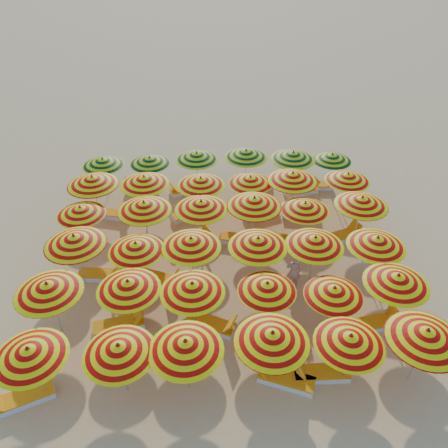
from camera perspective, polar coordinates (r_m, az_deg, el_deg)
The scene contains 59 objects.
ground at distance 17.78m, azimuth 0.06°, elevation -5.11°, with size 120.00×120.00×0.00m, color tan.
umbrella_0 at distance 13.45m, azimuth -24.12°, elevation -15.09°, with size 2.66×2.66×2.21m.
umbrella_1 at distance 12.77m, azimuth -13.58°, elevation -15.61°, with size 2.39×2.39×2.19m.
umbrella_2 at distance 12.49m, azimuth -5.03°, elevation -15.49°, with size 2.64×2.64×2.27m.
umbrella_3 at distance 12.62m, azimuth 6.31°, elevation -14.46°, with size 2.75×2.75×2.33m.
umbrella_4 at distance 13.17m, azimuth 16.15°, elevation -14.30°, with size 2.21×2.21×2.16m.
umbrella_5 at distance 13.77m, azimuth 24.91°, elevation -12.99°, with size 2.54×2.54×2.36m.
umbrella_6 at distance 14.93m, azimuth -22.03°, elevation -7.74°, with size 2.86×2.86×2.31m.
umbrella_7 at distance 14.40m, azimuth -12.41°, elevation -7.80°, with size 2.44×2.44×2.21m.
umbrella_8 at distance 14.01m, azimuth -4.16°, elevation -8.25°, with size 2.42×2.42×2.23m.
umbrella_9 at distance 14.28m, azimuth 5.66°, elevation -8.15°, with size 2.42×2.42×2.06m.
umbrella_10 at distance 14.52m, azimuth 14.18°, elevation -8.53°, with size 2.26×2.26×2.04m.
umbrella_11 at distance 15.26m, azimuth 21.70°, elevation -6.75°, with size 2.18×2.18×2.26m.
umbrella_12 at distance 16.47m, azimuth -18.94°, elevation -1.99°, with size 2.63×2.63×2.37m.
umbrella_13 at distance 15.89m, azimuth -11.43°, elevation -2.94°, with size 2.39×2.39×2.16m.
umbrella_14 at distance 15.63m, azimuth -4.31°, elevation -2.41°, with size 2.71×2.71×2.29m.
umbrella_15 at distance 15.63m, azimuth 4.45°, elevation -2.39°, with size 2.65×2.65×2.29m.
umbrella_16 at distance 16.02m, azimuth 11.80°, elevation -2.22°, with size 2.80×2.80×2.26m.
umbrella_17 at distance 16.61m, azimuth 19.36°, elevation -2.19°, with size 2.76×2.76×2.25m.
umbrella_18 at distance 18.43m, azimuth -18.21°, elevation 1.68°, with size 2.30×2.30×2.08m.
umbrella_19 at distance 17.67m, azimuth -10.38°, elevation 2.30°, with size 2.83×2.83×2.32m.
umbrella_20 at distance 17.51m, azimuth -2.99°, elevation 2.49°, with size 2.65×2.65×2.30m.
umbrella_21 at distance 17.61m, azimuth 3.98°, elevation 2.91°, with size 2.63×2.63×2.37m.
umbrella_22 at distance 17.97m, azimuth 10.53°, elevation 2.27°, with size 2.30×2.30×2.13m.
umbrella_23 at distance 18.53m, azimuth 17.55°, elevation 2.85°, with size 2.77×2.77×2.33m.
umbrella_24 at distance 19.78m, azimuth -16.79°, elevation 5.44°, with size 2.61×2.61×2.38m.
umbrella_25 at distance 19.44m, azimuth -10.36°, elevation 5.65°, with size 2.47×2.47×2.29m.
umbrella_26 at distance 19.16m, azimuth -3.03°, elevation 5.57°, with size 2.20×2.20×2.24m.
umbrella_27 at distance 19.54m, azimuth 3.48°, elevation 5.77°, with size 2.62×2.62×2.09m.
umbrella_28 at distance 19.51m, azimuth 8.94°, elevation 6.13°, with size 2.49×2.49×2.36m.
umbrella_29 at distance 20.40m, azimuth 15.87°, elevation 5.91°, with size 2.05×2.05×2.14m.
umbrella_30 at distance 21.71m, azimuth -15.54°, elevation 7.83°, with size 2.46×2.46×2.11m.
umbrella_31 at distance 21.48m, azimuth -9.67°, elevation 8.20°, with size 2.15×2.15×2.04m.
umbrella_32 at distance 21.32m, azimuth -3.59°, elevation 8.86°, with size 2.39×2.39×2.20m.
umbrella_33 at distance 21.45m, azimuth 2.89°, elevation 9.17°, with size 2.18×2.18×2.24m.
umbrella_34 at distance 21.40m, azimuth 9.00°, elevation 8.82°, with size 2.32×2.32×2.30m.
umbrella_35 at distance 22.11m, azimuth 13.93°, elevation 8.46°, with size 2.44×2.44×2.04m.
lounger_0 at distance 14.91m, azimuth -24.87°, elevation -19.98°, with size 1.82×1.22×0.69m.
lounger_1 at distance 14.17m, azimuth 7.96°, elevation -19.39°, with size 1.83×1.15×0.69m.
lounger_2 at distance 14.46m, azimuth 12.40°, elevation -18.49°, with size 1.74×0.59×0.69m.
lounger_3 at distance 15.74m, azimuth -13.42°, elevation -12.64°, with size 1.82×0.98×0.69m.
lounger_4 at distance 15.34m, azimuth -1.58°, elevation -12.97°, with size 1.82×1.26×0.69m.
lounger_5 at distance 16.18m, azimuth 18.85°, elevation -12.22°, with size 1.81×0.87×0.69m.
lounger_6 at distance 17.69m, azimuth -15.68°, elevation -6.39°, with size 1.77×0.70×0.69m.
lounger_7 at distance 17.08m, azimuth -8.67°, elevation -7.04°, with size 1.82×1.18×0.69m.
lounger_8 at distance 18.62m, azimuth -4.37°, elevation -2.38°, with size 1.82×1.24×0.69m.
lounger_9 at distance 18.74m, azimuth 2.19°, elevation -1.98°, with size 1.82×0.96×0.69m.
lounger_10 at distance 18.83m, azimuth 8.50°, elevation -2.22°, with size 1.82×1.18×0.69m.
lounger_11 at distance 19.54m, azimuth 15.05°, elevation -1.57°, with size 1.82×1.17×0.69m.
lounger_12 at distance 20.85m, azimuth -14.16°, elevation 1.26°, with size 1.82×0.97×0.69m.
lounger_13 at distance 20.30m, azimuth -4.30°, elevation 1.35°, with size 1.82×1.24×0.69m.
lounger_14 at distance 20.35m, azimuth 4.76°, elevation 1.43°, with size 1.82×1.19×0.69m.
lounger_15 at distance 20.51m, azimuth 10.17°, elevation 1.23°, with size 1.81×0.90×0.69m.
lounger_16 at distance 22.49m, azimuth -10.73°, elevation 4.60°, with size 1.75×0.64×0.69m.
lounger_17 at distance 22.10m, azimuth -4.97°, elevation 4.52°, with size 1.82×1.18×0.69m.
lounger_18 at distance 22.49m, azimuth 4.25°, elevation 5.19°, with size 1.82×1.00×0.69m.
lounger_19 at distance 22.26m, azimuth 10.14°, elevation 4.32°, with size 1.83×1.04×0.69m.
lounger_20 at distance 22.84m, azimuth 12.07°, elevation 4.95°, with size 1.76×0.66×0.69m.
beachgoer_a at distance 16.48m, azimuth 9.06°, elevation -6.16°, with size 0.55×0.36×1.51m, color tan.
Camera 1 is at (-0.52, -13.28, 11.81)m, focal length 35.00 mm.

